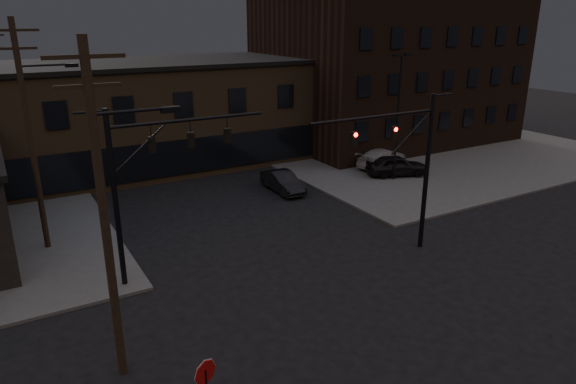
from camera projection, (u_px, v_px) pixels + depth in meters
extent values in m
plane|color=black|center=(379.00, 322.00, 20.29)|extent=(140.00, 140.00, 0.00)
cube|color=#474744|center=(409.00, 144.00, 48.77)|extent=(30.00, 30.00, 0.15)
cube|color=brown|center=(160.00, 114.00, 41.92)|extent=(40.00, 12.00, 8.00)
cube|color=black|center=(386.00, 67.00, 49.82)|extent=(22.00, 16.00, 14.00)
cylinder|color=black|center=(426.00, 174.00, 25.79)|extent=(0.24, 0.24, 8.00)
cylinder|color=black|center=(376.00, 117.00, 23.10)|extent=(7.00, 0.14, 0.14)
cube|color=#FF140C|center=(394.00, 134.00, 23.94)|extent=(0.28, 0.22, 0.70)
cube|color=#FF140C|center=(354.00, 139.00, 22.83)|extent=(0.28, 0.22, 0.70)
cylinder|color=black|center=(116.00, 202.00, 21.74)|extent=(0.24, 0.24, 8.00)
cylinder|color=black|center=(190.00, 120.00, 22.38)|extent=(7.00, 0.14, 0.14)
cube|color=black|center=(152.00, 145.00, 21.83)|extent=(0.28, 0.22, 0.70)
cube|color=black|center=(191.00, 140.00, 22.67)|extent=(0.28, 0.22, 0.70)
cube|color=black|center=(227.00, 136.00, 23.51)|extent=(0.28, 0.22, 0.70)
cylinder|color=maroon|center=(205.00, 373.00, 14.18)|extent=(0.72, 0.33, 0.76)
cylinder|color=black|center=(105.00, 222.00, 15.63)|extent=(0.28, 0.28, 11.00)
cube|color=black|center=(84.00, 57.00, 14.06)|extent=(2.20, 0.12, 0.12)
cube|color=black|center=(88.00, 86.00, 14.32)|extent=(1.80, 0.12, 0.12)
cube|color=black|center=(170.00, 110.00, 15.69)|extent=(0.60, 0.25, 0.18)
cylinder|color=black|center=(31.00, 141.00, 24.89)|extent=(0.28, 0.28, 11.50)
cube|color=black|center=(13.00, 30.00, 23.25)|extent=(2.20, 0.12, 0.12)
cube|color=black|center=(16.00, 48.00, 23.50)|extent=(1.80, 0.12, 0.12)
cube|color=black|center=(72.00, 65.00, 24.87)|extent=(0.60, 0.25, 0.18)
cylinder|color=black|center=(397.00, 121.00, 36.51)|extent=(0.14, 0.14, 9.00)
cube|color=black|center=(396.00, 55.00, 34.81)|extent=(0.50, 0.28, 0.18)
cube|color=black|center=(407.00, 55.00, 35.29)|extent=(0.50, 0.28, 0.18)
cylinder|color=black|center=(411.00, 105.00, 43.46)|extent=(0.14, 0.14, 9.00)
cube|color=black|center=(411.00, 49.00, 41.77)|extent=(0.50, 0.28, 0.18)
cube|color=black|center=(420.00, 49.00, 42.25)|extent=(0.50, 0.28, 0.18)
imported|color=black|center=(397.00, 165.00, 38.59)|extent=(4.92, 3.38, 1.56)
imported|color=#A8A8AA|center=(382.00, 158.00, 40.88)|extent=(5.38, 3.30, 1.46)
imported|color=black|center=(283.00, 182.00, 35.47)|extent=(1.56, 4.29, 1.40)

